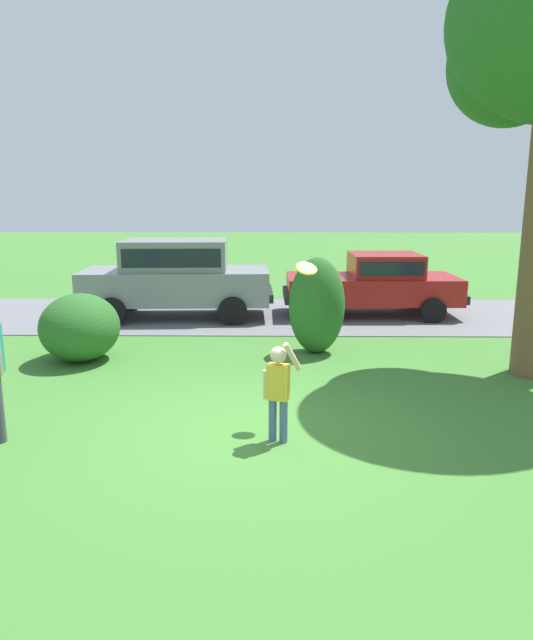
{
  "coord_description": "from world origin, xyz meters",
  "views": [
    {
      "loc": [
        0.29,
        -6.95,
        2.98
      ],
      "look_at": [
        0.17,
        1.67,
        1.1
      ],
      "focal_mm": 32.24,
      "sensor_mm": 36.0,
      "label": 1
    }
  ],
  "objects_px": {
    "child_thrower": "(278,386)",
    "parked_suv": "(176,274)",
    "frisbee": "(306,268)",
    "parked_sedan": "(375,282)"
  },
  "relations": [
    {
      "from": "frisbee",
      "to": "parked_sedan",
      "type": "bearing_deg",
      "value": 72.82
    },
    {
      "from": "parked_suv",
      "to": "child_thrower",
      "type": "bearing_deg",
      "value": -71.36
    },
    {
      "from": "parked_sedan",
      "to": "parked_suv",
      "type": "bearing_deg",
      "value": -175.85
    },
    {
      "from": "parked_suv",
      "to": "frisbee",
      "type": "distance_m",
      "value": 7.13
    },
    {
      "from": "parked_sedan",
      "to": "child_thrower",
      "type": "bearing_deg",
      "value": -107.94
    },
    {
      "from": "child_thrower",
      "to": "frisbee",
      "type": "xyz_separation_m",
      "value": [
        0.37,
        0.82,
        1.33
      ]
    },
    {
      "from": "parked_suv",
      "to": "frisbee",
      "type": "xyz_separation_m",
      "value": [
        2.83,
        -6.47,
        0.97
      ]
    },
    {
      "from": "parked_sedan",
      "to": "parked_suv",
      "type": "xyz_separation_m",
      "value": [
        -4.94,
        -0.36,
        0.23
      ]
    },
    {
      "from": "parked_sedan",
      "to": "child_thrower",
      "type": "distance_m",
      "value": 8.04
    },
    {
      "from": "child_thrower",
      "to": "parked_suv",
      "type": "bearing_deg",
      "value": 108.64
    }
  ]
}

